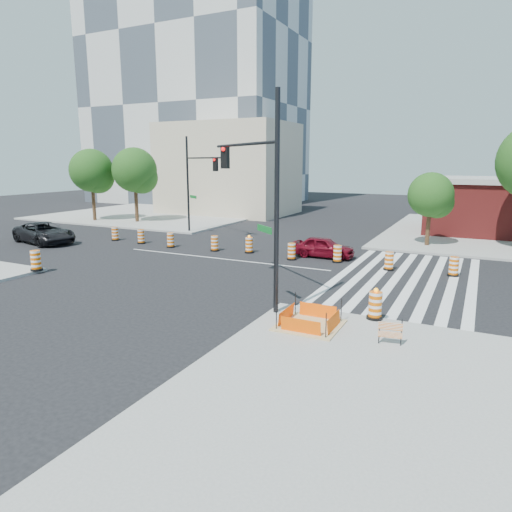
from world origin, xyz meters
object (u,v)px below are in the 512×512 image
(red_coupe, at_px, (324,247))
(dark_suv, at_px, (44,233))
(signal_pole_se, at_px, (257,182))
(signal_pole_nw, at_px, (196,176))

(red_coupe, xyz_separation_m, dark_suv, (-19.95, -4.31, 0.11))
(signal_pole_se, bearing_deg, signal_pole_nw, -9.79)
(signal_pole_se, height_order, signal_pole_nw, signal_pole_se)
(dark_suv, bearing_deg, red_coupe, -65.20)
(signal_pole_se, relative_size, signal_pole_nw, 1.08)
(red_coupe, distance_m, signal_pole_se, 11.21)
(signal_pole_nw, bearing_deg, dark_suv, -103.74)
(red_coupe, relative_size, signal_pole_se, 0.46)
(dark_suv, distance_m, signal_pole_nw, 12.08)
(signal_pole_se, distance_m, signal_pole_nw, 18.78)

